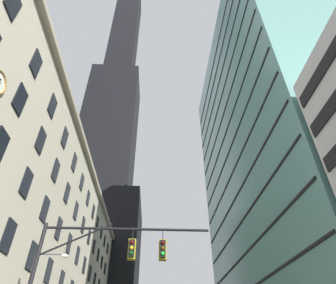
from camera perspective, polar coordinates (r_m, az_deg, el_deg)
name	(u,v)px	position (r m, az deg, el deg)	size (l,w,h in m)	color
station_building	(30,254)	(45.94, -25.85, -19.42)	(13.91, 69.68, 25.60)	#B2A88E
dark_skyscraper	(105,160)	(102.71, -12.41, -3.57)	(27.08, 27.08, 190.65)	black
glass_office_midrise	(278,151)	(51.07, 21.09, -1.65)	(17.14, 41.32, 58.00)	slate
traffic_signal_mast	(106,263)	(16.23, -12.28, -22.55)	(9.14, 0.63, 7.24)	black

